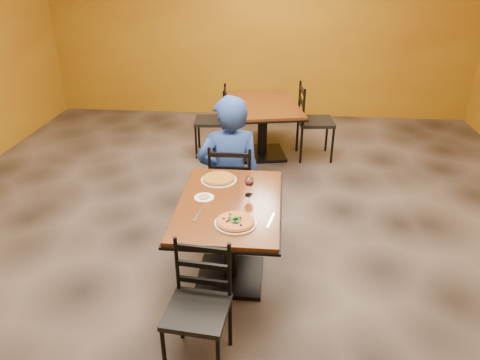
# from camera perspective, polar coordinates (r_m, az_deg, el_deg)

# --- Properties ---
(floor) EXTENTS (7.00, 8.00, 0.01)m
(floor) POSITION_cam_1_polar(r_m,az_deg,el_deg) (4.34, -0.51, -8.25)
(floor) COLOR black
(floor) RESTS_ON ground
(wall_back) EXTENTS (7.00, 0.01, 3.00)m
(wall_back) POSITION_cam_1_polar(r_m,az_deg,el_deg) (7.61, 2.62, 19.22)
(wall_back) COLOR #A17611
(wall_back) RESTS_ON ground
(table_main) EXTENTS (0.83, 1.23, 0.75)m
(table_main) POSITION_cam_1_polar(r_m,az_deg,el_deg) (3.62, -1.34, -5.53)
(table_main) COLOR #662910
(table_main) RESTS_ON floor
(table_second) EXTENTS (1.16, 1.50, 0.75)m
(table_second) POSITION_cam_1_polar(r_m,az_deg,el_deg) (6.06, 2.94, 8.13)
(table_second) COLOR #662910
(table_second) RESTS_ON floor
(chair_main_near) EXTENTS (0.43, 0.43, 0.87)m
(chair_main_near) POSITION_cam_1_polar(r_m,az_deg,el_deg) (3.00, -5.52, -16.47)
(chair_main_near) COLOR black
(chair_main_near) RESTS_ON floor
(chair_main_far) EXTENTS (0.43, 0.43, 0.92)m
(chair_main_far) POSITION_cam_1_polar(r_m,az_deg,el_deg) (4.44, -1.10, -0.45)
(chair_main_far) COLOR black
(chair_main_far) RESTS_ON floor
(chair_second_left) EXTENTS (0.46, 0.46, 0.94)m
(chair_second_left) POSITION_cam_1_polar(r_m,az_deg,el_deg) (6.15, -3.76, 7.52)
(chair_second_left) COLOR black
(chair_second_left) RESTS_ON floor
(chair_second_right) EXTENTS (0.50, 0.50, 1.01)m
(chair_second_right) POSITION_cam_1_polar(r_m,az_deg,el_deg) (6.09, 9.67, 7.33)
(chair_second_right) COLOR black
(chair_second_right) RESTS_ON floor
(diner) EXTENTS (0.74, 0.57, 1.34)m
(diner) POSITION_cam_1_polar(r_m,az_deg,el_deg) (4.43, -1.37, 2.51)
(diner) COLOR navy
(diner) RESTS_ON floor
(plate_main) EXTENTS (0.31, 0.31, 0.01)m
(plate_main) POSITION_cam_1_polar(r_m,az_deg,el_deg) (3.24, -0.57, -5.55)
(plate_main) COLOR white
(plate_main) RESTS_ON table_main
(pizza_main) EXTENTS (0.28, 0.28, 0.02)m
(pizza_main) POSITION_cam_1_polar(r_m,az_deg,el_deg) (3.23, -0.57, -5.31)
(pizza_main) COLOR maroon
(pizza_main) RESTS_ON plate_main
(plate_far) EXTENTS (0.31, 0.31, 0.01)m
(plate_far) POSITION_cam_1_polar(r_m,az_deg,el_deg) (3.86, -2.72, 0.01)
(plate_far) COLOR white
(plate_far) RESTS_ON table_main
(pizza_far) EXTENTS (0.28, 0.28, 0.02)m
(pizza_far) POSITION_cam_1_polar(r_m,az_deg,el_deg) (3.85, -2.73, 0.22)
(pizza_far) COLOR gold
(pizza_far) RESTS_ON plate_far
(side_plate) EXTENTS (0.16, 0.16, 0.01)m
(side_plate) POSITION_cam_1_polar(r_m,az_deg,el_deg) (3.58, -4.61, -2.28)
(side_plate) COLOR white
(side_plate) RESTS_ON table_main
(dip) EXTENTS (0.09, 0.09, 0.01)m
(dip) POSITION_cam_1_polar(r_m,az_deg,el_deg) (3.58, -4.62, -2.15)
(dip) COLOR #A58C50
(dip) RESTS_ON side_plate
(wine_glass) EXTENTS (0.08, 0.08, 0.18)m
(wine_glass) POSITION_cam_1_polar(r_m,az_deg,el_deg) (3.58, 1.20, -0.69)
(wine_glass) COLOR white
(wine_glass) RESTS_ON table_main
(fork) EXTENTS (0.04, 0.19, 0.00)m
(fork) POSITION_cam_1_polar(r_m,az_deg,el_deg) (3.37, -5.44, -4.43)
(fork) COLOR silver
(fork) RESTS_ON table_main
(knife) EXTENTS (0.06, 0.21, 0.00)m
(knife) POSITION_cam_1_polar(r_m,az_deg,el_deg) (3.29, 3.96, -5.16)
(knife) COLOR silver
(knife) RESTS_ON table_main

